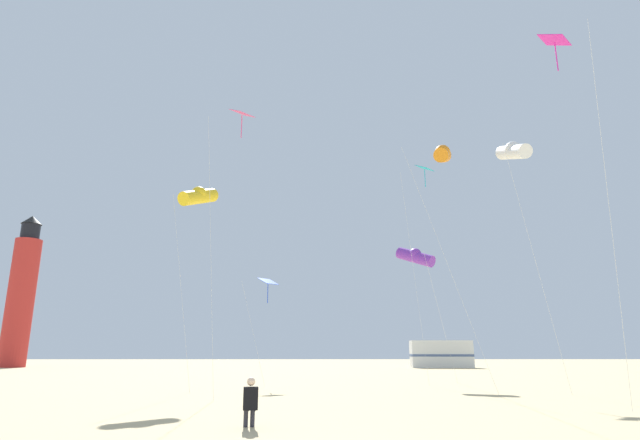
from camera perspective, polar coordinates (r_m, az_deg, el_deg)
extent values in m
cube|color=black|center=(12.86, -7.78, -19.18)|extent=(0.37, 0.28, 0.52)
sphere|color=beige|center=(12.83, -7.72, -17.49)|extent=(0.20, 0.20, 0.20)
cylinder|color=#2D2D38|center=(13.06, -7.49, -20.17)|extent=(0.19, 0.38, 0.13)
cylinder|color=#2D2D38|center=(13.25, -7.57, -21.09)|extent=(0.11, 0.11, 0.42)
cylinder|color=#2D2D38|center=(13.05, -8.24, -20.15)|extent=(0.19, 0.38, 0.13)
cylinder|color=#2D2D38|center=(13.24, -8.31, -21.07)|extent=(0.11, 0.11, 0.42)
cylinder|color=silver|center=(22.88, 13.96, -4.46)|extent=(3.29, 1.18, 11.12)
cylinder|color=orange|center=(26.03, 13.58, 7.05)|extent=(1.49, 2.59, 1.48)
sphere|color=orange|center=(26.09, 13.56, 7.36)|extent=(0.76, 0.76, 0.76)
cylinder|color=silver|center=(24.43, -15.31, -7.28)|extent=(1.58, 0.75, 9.18)
cylinder|color=yellow|center=(26.01, -13.44, 2.54)|extent=(1.70, 2.55, 1.48)
sphere|color=yellow|center=(26.05, -13.42, 2.86)|extent=(0.76, 0.76, 0.76)
cylinder|color=silver|center=(21.35, -12.15, -2.44)|extent=(1.25, 1.96, 12.17)
cube|color=#E54C8C|center=(23.74, -8.72, 11.74)|extent=(1.22, 1.22, 0.40)
cylinder|color=#E54C8C|center=(23.46, -8.78, 10.31)|extent=(0.04, 0.04, 1.10)
cylinder|color=silver|center=(29.26, 10.43, -5.47)|extent=(0.70, 2.03, 12.39)
cube|color=#1EB2D1|center=(31.32, 11.62, 5.72)|extent=(1.22, 1.22, 0.40)
cylinder|color=#1EB2D1|center=(31.10, 11.68, 4.59)|extent=(0.04, 0.04, 1.10)
cylinder|color=silver|center=(18.28, 29.65, 1.31)|extent=(0.67, 1.75, 12.27)
cube|color=#D826A5|center=(20.49, 24.76, 17.85)|extent=(1.22, 1.22, 0.40)
cylinder|color=#D826A5|center=(20.16, 24.96, 16.28)|extent=(0.04, 0.04, 1.10)
cylinder|color=silver|center=(27.51, -7.54, -12.27)|extent=(1.55, 1.34, 5.48)
cube|color=blue|center=(28.43, -5.84, -6.84)|extent=(1.22, 1.22, 0.40)
cylinder|color=blue|center=(28.35, -5.87, -8.15)|extent=(0.04, 0.04, 1.10)
cylinder|color=silver|center=(29.85, 13.35, -10.53)|extent=(2.04, 2.13, 7.19)
cylinder|color=purple|center=(31.03, 10.63, -4.10)|extent=(2.29, 2.23, 1.48)
sphere|color=purple|center=(31.06, 10.61, -3.83)|extent=(0.76, 0.76, 0.76)
cylinder|color=silver|center=(24.15, 23.00, -4.34)|extent=(1.95, 0.18, 11.04)
cylinder|color=white|center=(26.40, 20.84, 7.14)|extent=(0.91, 2.55, 1.48)
sphere|color=white|center=(26.45, 20.81, 7.44)|extent=(0.76, 0.76, 0.76)
cylinder|color=red|center=(65.86, -30.54, -7.88)|extent=(2.80, 2.80, 14.00)
cylinder|color=black|center=(66.95, -29.69, -1.17)|extent=(2.00, 2.00, 1.80)
cone|color=black|center=(67.24, -29.54, -0.01)|extent=(2.20, 2.20, 1.00)
cube|color=white|center=(57.53, 13.40, -14.39)|extent=(6.50, 2.59, 2.80)
cube|color=#4C608C|center=(57.53, 13.41, -14.53)|extent=(6.54, 2.63, 0.24)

